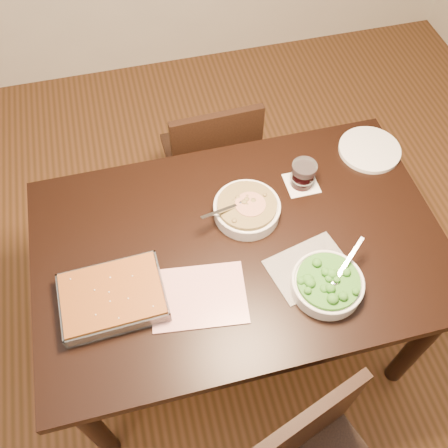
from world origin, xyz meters
name	(u,v)px	position (x,y,z in m)	size (l,w,h in m)	color
ground	(236,329)	(0.00, 0.00, 0.00)	(4.00, 4.00, 0.00)	#452B13
table	(239,258)	(0.00, 0.00, 0.65)	(1.40, 0.90, 0.75)	black
magazine_a	(199,296)	(-0.18, -0.16, 0.75)	(0.30, 0.22, 0.01)	#B33345
magazine_b	(309,267)	(0.20, -0.15, 0.75)	(0.26, 0.19, 0.00)	#24232A
coaster	(301,183)	(0.29, 0.20, 0.75)	(0.12, 0.12, 0.00)	white
stew_bowl	(247,209)	(0.06, 0.11, 0.78)	(0.26, 0.24, 0.09)	white
broccoli_bowl	(327,284)	(0.22, -0.23, 0.78)	(0.23, 0.23, 0.09)	white
baking_dish	(113,297)	(-0.44, -0.11, 0.78)	(0.33, 0.25, 0.06)	silver
wine_tumbler	(303,174)	(0.29, 0.20, 0.81)	(0.09, 0.09, 0.10)	black
dinner_plate	(369,150)	(0.60, 0.29, 0.76)	(0.24, 0.24, 0.02)	white
chair_far	(212,159)	(0.05, 0.65, 0.46)	(0.40, 0.40, 0.83)	black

